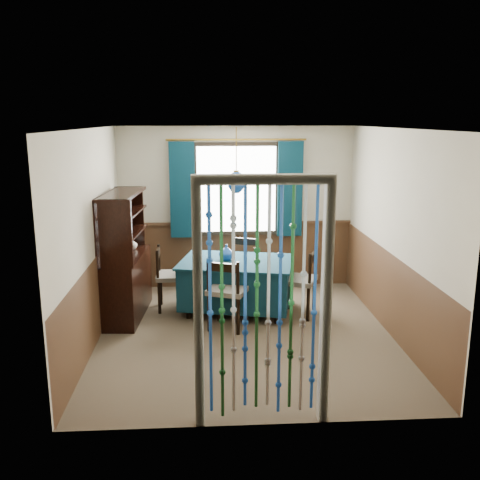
{
  "coord_description": "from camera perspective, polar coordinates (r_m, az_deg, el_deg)",
  "views": [
    {
      "loc": [
        -0.46,
        -6.17,
        2.62
      ],
      "look_at": [
        -0.03,
        0.56,
        1.07
      ],
      "focal_mm": 40.0,
      "sensor_mm": 36.0,
      "label": 1
    }
  ],
  "objects": [
    {
      "name": "wainscot_front",
      "position": [
        4.71,
        2.41,
        -13.8
      ],
      "size": [
        3.6,
        0.0,
        3.6
      ],
      "primitive_type": "plane",
      "rotation": [
        -1.57,
        0.0,
        0.0
      ],
      "color": "#4A2F1C",
      "rests_on": "ground"
    },
    {
      "name": "sideboard",
      "position": [
        7.3,
        -12.16,
        -3.55
      ],
      "size": [
        0.54,
        1.31,
        1.68
      ],
      "rotation": [
        0.0,
        0.0,
        -0.07
      ],
      "color": "black",
      "rests_on": "floor"
    },
    {
      "name": "wall_right",
      "position": [
        6.71,
        16.12,
        0.64
      ],
      "size": [
        0.0,
        4.0,
        4.0
      ],
      "primitive_type": "plane",
      "rotation": [
        1.57,
        0.0,
        -1.57
      ],
      "color": "beige",
      "rests_on": "ground"
    },
    {
      "name": "wall_left",
      "position": [
        6.46,
        -15.52,
        0.21
      ],
      "size": [
        0.0,
        4.0,
        4.0
      ],
      "primitive_type": "plane",
      "rotation": [
        1.57,
        0.0,
        1.57
      ],
      "color": "beige",
      "rests_on": "ground"
    },
    {
      "name": "floor",
      "position": [
        6.72,
        0.58,
        -10.02
      ],
      "size": [
        4.0,
        4.0,
        0.0
      ],
      "primitive_type": "plane",
      "color": "brown",
      "rests_on": "ground"
    },
    {
      "name": "chair_far",
      "position": [
        7.91,
        0.27,
        -2.79
      ],
      "size": [
        0.56,
        0.55,
        0.9
      ],
      "rotation": [
        0.0,
        0.0,
        2.78
      ],
      "color": "black",
      "rests_on": "floor"
    },
    {
      "name": "chair_near",
      "position": [
        6.73,
        -1.38,
        -5.49
      ],
      "size": [
        0.59,
        0.58,
        0.93
      ],
      "rotation": [
        0.0,
        0.0,
        -0.37
      ],
      "color": "black",
      "rests_on": "floor"
    },
    {
      "name": "vase_sideboard",
      "position": [
        7.54,
        -11.45,
        -0.34
      ],
      "size": [
        0.2,
        0.2,
        0.17
      ],
      "primitive_type": "imported",
      "rotation": [
        0.0,
        0.0,
        0.33
      ],
      "color": "beige",
      "rests_on": "sideboard"
    },
    {
      "name": "ceiling",
      "position": [
        6.19,
        0.64,
        11.82
      ],
      "size": [
        4.0,
        4.0,
        0.0
      ],
      "primitive_type": "plane",
      "rotation": [
        3.14,
        0.0,
        0.0
      ],
      "color": "silver",
      "rests_on": "ground"
    },
    {
      "name": "bowl_shelf",
      "position": [
        6.9,
        -12.2,
        0.52
      ],
      "size": [
        0.21,
        0.21,
        0.05
      ],
      "primitive_type": "imported",
      "rotation": [
        0.0,
        0.0,
        0.12
      ],
      "color": "beige",
      "rests_on": "sideboard"
    },
    {
      "name": "wall_front",
      "position": [
        4.41,
        2.53,
        -5.15
      ],
      "size": [
        3.6,
        0.0,
        3.6
      ],
      "primitive_type": "plane",
      "rotation": [
        -1.57,
        0.0,
        0.0
      ],
      "color": "beige",
      "rests_on": "ground"
    },
    {
      "name": "dining_table",
      "position": [
        7.34,
        -0.38,
        -4.5
      ],
      "size": [
        1.69,
        1.34,
        0.72
      ],
      "rotation": [
        0.0,
        0.0,
        -0.21
      ],
      "color": "#0A2836",
      "rests_on": "floor"
    },
    {
      "name": "vase_table",
      "position": [
        7.29,
        -1.46,
        -1.38
      ],
      "size": [
        0.2,
        0.2,
        0.2
      ],
      "primitive_type": "imported",
      "rotation": [
        0.0,
        0.0,
        0.04
      ],
      "color": "#154391",
      "rests_on": "dining_table"
    },
    {
      "name": "wainscot_left",
      "position": [
        6.66,
        -15.01,
        -6.09
      ],
      "size": [
        0.0,
        4.0,
        4.0
      ],
      "primitive_type": "plane",
      "rotation": [
        1.57,
        0.0,
        1.57
      ],
      "color": "#4A2F1C",
      "rests_on": "ground"
    },
    {
      "name": "chair_right",
      "position": [
        7.22,
        6.52,
        -4.33
      ],
      "size": [
        0.58,
        0.59,
        0.92
      ],
      "rotation": [
        0.0,
        0.0,
        1.17
      ],
      "color": "black",
      "rests_on": "floor"
    },
    {
      "name": "chair_left",
      "position": [
        7.48,
        -7.51,
        -3.86
      ],
      "size": [
        0.43,
        0.45,
        0.89
      ],
      "rotation": [
        0.0,
        0.0,
        -1.54
      ],
      "color": "black",
      "rests_on": "floor"
    },
    {
      "name": "pendant_lamp",
      "position": [
        7.05,
        -0.4,
        6.19
      ],
      "size": [
        0.23,
        0.23,
        0.86
      ],
      "color": "olive",
      "rests_on": "ceiling"
    },
    {
      "name": "window",
      "position": [
        8.2,
        -0.39,
        5.43
      ],
      "size": [
        1.32,
        0.12,
        1.42
      ],
      "primitive_type": "cube",
      "color": "black",
      "rests_on": "wall_back"
    },
    {
      "name": "doorway",
      "position": [
        4.53,
        2.42,
        -7.32
      ],
      "size": [
        1.16,
        0.12,
        2.18
      ],
      "primitive_type": null,
      "color": "silver",
      "rests_on": "ground"
    },
    {
      "name": "wall_back",
      "position": [
        8.3,
        -0.41,
        3.42
      ],
      "size": [
        3.6,
        0.0,
        3.6
      ],
      "primitive_type": "plane",
      "rotation": [
        1.57,
        0.0,
        0.0
      ],
      "color": "beige",
      "rests_on": "ground"
    },
    {
      "name": "wainscot_back",
      "position": [
        8.44,
        -0.39,
        -1.62
      ],
      "size": [
        3.6,
        0.0,
        3.6
      ],
      "primitive_type": "plane",
      "rotation": [
        1.57,
        0.0,
        0.0
      ],
      "color": "#4A2F1C",
      "rests_on": "ground"
    },
    {
      "name": "wainscot_right",
      "position": [
        6.9,
        15.62,
        -5.46
      ],
      "size": [
        0.0,
        4.0,
        4.0
      ],
      "primitive_type": "plane",
      "rotation": [
        1.57,
        0.0,
        -1.57
      ],
      "color": "#4A2F1C",
      "rests_on": "ground"
    }
  ]
}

